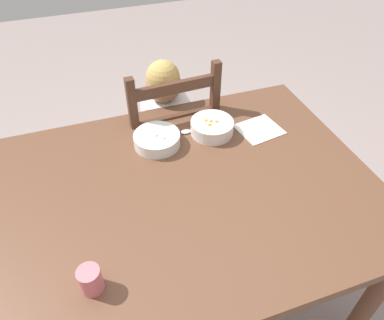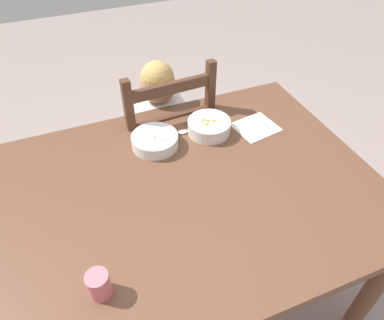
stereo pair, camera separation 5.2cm
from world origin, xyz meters
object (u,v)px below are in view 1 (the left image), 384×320
object	(u,v)px
child_figure	(167,124)
spoon	(190,131)
drinking_cup	(91,280)
dining_table	(190,204)
dining_chair	(169,148)
bowl_of_carrots	(212,127)
bowl_of_peas	(157,139)

from	to	relation	value
child_figure	spoon	size ratio (longest dim) A/B	6.97
drinking_cup	dining_table	bearing A→B (deg)	36.05
dining_chair	spoon	size ratio (longest dim) A/B	7.25
child_figure	spoon	bearing A→B (deg)	-82.23
child_figure	drinking_cup	bearing A→B (deg)	-118.34
child_figure	spoon	xyz separation A→B (m)	(0.04, -0.26, 0.14)
drinking_cup	bowl_of_carrots	bearing A→B (deg)	43.76
dining_chair	bowl_of_carrots	distance (m)	0.46
drinking_cup	spoon	bearing A→B (deg)	50.06
child_figure	bowl_of_peas	xyz separation A→B (m)	(-0.12, -0.29, 0.16)
bowl_of_carrots	dining_table	bearing A→B (deg)	-124.96
dining_table	bowl_of_carrots	world-z (taller)	bowl_of_carrots
dining_table	dining_chair	distance (m)	0.60
bowl_of_peas	bowl_of_carrots	size ratio (longest dim) A/B	1.04
bowl_of_peas	dining_table	bearing A→B (deg)	-79.05
dining_chair	bowl_of_carrots	size ratio (longest dim) A/B	5.53
child_figure	bowl_of_peas	distance (m)	0.35
dining_table	drinking_cup	world-z (taller)	drinking_cup
child_figure	spoon	world-z (taller)	child_figure
dining_table	bowl_of_peas	bearing A→B (deg)	100.95
dining_chair	child_figure	xyz separation A→B (m)	(-0.00, -0.00, 0.16)
dining_table	dining_chair	size ratio (longest dim) A/B	1.35
dining_table	bowl_of_peas	world-z (taller)	bowl_of_peas
dining_chair	child_figure	world-z (taller)	dining_chair
dining_table	dining_chair	bearing A→B (deg)	82.86
bowl_of_carrots	drinking_cup	world-z (taller)	drinking_cup
child_figure	bowl_of_carrots	size ratio (longest dim) A/B	5.31
bowl_of_peas	child_figure	bearing A→B (deg)	67.73
dining_chair	drinking_cup	world-z (taller)	dining_chair
dining_table	bowl_of_peas	distance (m)	0.30
bowl_of_peas	bowl_of_carrots	world-z (taller)	bowl_of_carrots
dining_chair	bowl_of_peas	xyz separation A→B (m)	(-0.12, -0.30, 0.32)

